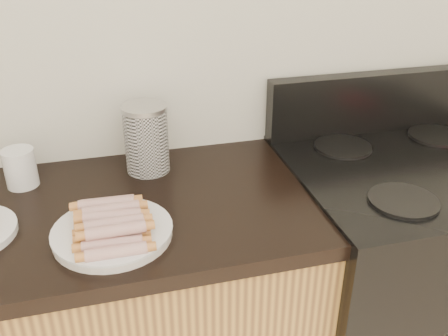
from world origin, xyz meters
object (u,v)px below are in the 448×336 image
object	(u,v)px
canister	(146,139)
mug	(20,168)
stove	(397,286)
main_plate	(113,233)

from	to	relation	value
canister	mug	size ratio (longest dim) A/B	1.86
stove	mug	size ratio (longest dim) A/B	8.47
main_plate	stove	bearing A→B (deg)	7.47
stove	main_plate	distance (m)	1.02
canister	mug	world-z (taller)	canister
canister	mug	xyz separation A→B (m)	(-0.35, -0.00, -0.05)
mug	main_plate	bearing A→B (deg)	-54.46
stove	canister	bearing A→B (deg)	165.57
mug	canister	bearing A→B (deg)	0.67
stove	canister	distance (m)	0.97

